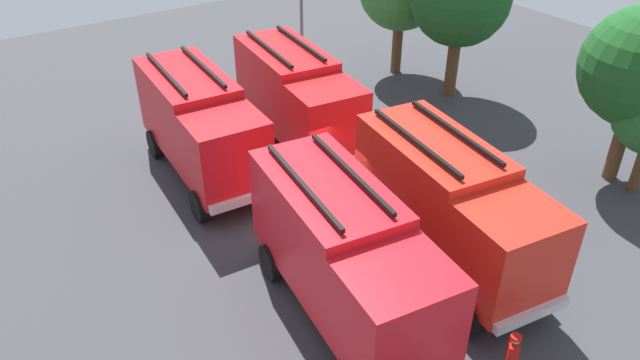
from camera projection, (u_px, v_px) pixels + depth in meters
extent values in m
plane|color=#38383D|center=(320.00, 214.00, 20.48)|extent=(49.62, 49.62, 0.00)
cube|color=red|center=(227.00, 154.00, 19.77)|extent=(2.37, 2.65, 2.60)
cube|color=#8C9EAD|center=(239.00, 160.00, 18.84)|extent=(0.23, 2.13, 1.46)
cube|color=red|center=(190.00, 109.00, 22.23)|extent=(4.97, 2.84, 2.90)
cube|color=black|center=(203.00, 66.00, 21.67)|extent=(4.32, 0.43, 0.12)
cube|color=black|center=(166.00, 73.00, 21.09)|extent=(4.32, 0.43, 0.12)
cube|color=silver|center=(244.00, 200.00, 19.52)|extent=(0.37, 2.38, 0.28)
cylinder|color=black|center=(264.00, 186.00, 20.97)|extent=(1.12, 0.43, 1.10)
cylinder|color=black|center=(199.00, 206.00, 19.96)|extent=(1.12, 0.43, 1.10)
cylinder|color=black|center=(212.00, 129.00, 24.53)|extent=(1.12, 0.43, 1.10)
cylinder|color=black|center=(155.00, 144.00, 23.51)|extent=(1.12, 0.43, 1.10)
cube|color=red|center=(396.00, 315.00, 13.64)|extent=(2.52, 2.78, 2.60)
cube|color=#8C9EAD|center=(424.00, 337.00, 12.68)|extent=(0.37, 2.12, 1.46)
cube|color=red|center=(326.00, 227.00, 16.19)|extent=(5.10, 3.13, 2.90)
cube|color=black|center=(350.00, 172.00, 15.60)|extent=(4.30, 0.71, 0.12)
cube|color=black|center=(302.00, 184.00, 15.08)|extent=(4.30, 0.71, 0.12)
cylinder|color=black|center=(437.00, 350.00, 14.78)|extent=(1.14, 0.50, 1.10)
cylinder|color=black|center=(343.00, 239.00, 18.46)|extent=(1.14, 0.50, 1.10)
cylinder|color=black|center=(271.00, 262.00, 17.56)|extent=(1.14, 0.50, 1.10)
cube|color=red|center=(326.00, 121.00, 21.76)|extent=(2.48, 2.74, 2.60)
cube|color=#8C9EAD|center=(341.00, 125.00, 20.81)|extent=(0.33, 2.12, 1.46)
cube|color=red|center=(286.00, 83.00, 24.29)|extent=(5.06, 3.04, 2.90)
cube|color=black|center=(300.00, 43.00, 23.70)|extent=(4.30, 0.62, 0.12)
cube|color=black|center=(268.00, 48.00, 23.17)|extent=(4.30, 0.62, 0.12)
cube|color=silver|center=(342.00, 163.00, 21.49)|extent=(0.48, 2.38, 0.28)
cylinder|color=black|center=(356.00, 153.00, 22.92)|extent=(1.13, 0.48, 1.10)
cylinder|color=black|center=(300.00, 168.00, 21.98)|extent=(1.13, 0.48, 1.10)
cylinder|color=black|center=(300.00, 103.00, 26.57)|extent=(1.13, 0.48, 1.10)
cylinder|color=black|center=(250.00, 115.00, 25.63)|extent=(1.13, 0.48, 1.10)
cube|color=red|center=(508.00, 253.00, 15.51)|extent=(2.53, 2.79, 2.60)
cube|color=#8C9EAD|center=(539.00, 268.00, 14.54)|extent=(0.38, 2.11, 1.46)
cube|color=red|center=(430.00, 182.00, 18.07)|extent=(5.11, 3.16, 2.90)
cube|color=black|center=(455.00, 131.00, 17.47)|extent=(4.29, 0.73, 0.12)
cube|color=black|center=(415.00, 141.00, 16.96)|extent=(4.29, 0.73, 0.12)
cube|color=silver|center=(532.00, 315.00, 15.22)|extent=(0.54, 2.38, 0.28)
cylinder|color=black|center=(537.00, 288.00, 16.64)|extent=(1.14, 0.50, 1.10)
cylinder|color=black|center=(467.00, 316.00, 15.75)|extent=(1.14, 0.50, 1.10)
cylinder|color=black|center=(434.00, 198.00, 20.34)|extent=(1.14, 0.50, 1.10)
cylinder|color=black|center=(373.00, 217.00, 19.45)|extent=(1.14, 0.50, 1.10)
cylinder|color=black|center=(334.00, 118.00, 25.79)|extent=(0.16, 0.16, 0.75)
cylinder|color=black|center=(337.00, 119.00, 25.65)|extent=(0.16, 0.16, 0.75)
cube|color=orange|center=(335.00, 103.00, 25.34)|extent=(0.44, 0.28, 0.66)
sphere|color=#9E704C|center=(336.00, 94.00, 25.11)|extent=(0.21, 0.21, 0.21)
cylinder|color=orange|center=(336.00, 92.00, 25.06)|extent=(0.27, 0.27, 0.06)
cube|color=#B7140F|center=(512.00, 353.00, 14.02)|extent=(0.46, 0.47, 0.66)
sphere|color=tan|center=(516.00, 340.00, 13.79)|extent=(0.21, 0.21, 0.21)
cylinder|color=#B7140F|center=(516.00, 337.00, 13.74)|extent=(0.27, 0.27, 0.06)
cylinder|color=brown|center=(397.00, 48.00, 30.33)|extent=(0.51, 0.51, 2.56)
cylinder|color=brown|center=(452.00, 67.00, 27.96)|extent=(0.56, 0.56, 2.79)
cylinder|color=brown|center=(618.00, 147.00, 21.78)|extent=(0.52, 0.52, 2.61)
cylinder|color=brown|center=(639.00, 168.00, 21.28)|extent=(0.37, 0.37, 1.84)
cylinder|color=slate|center=(301.00, 12.00, 28.88)|extent=(0.16, 0.16, 6.50)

